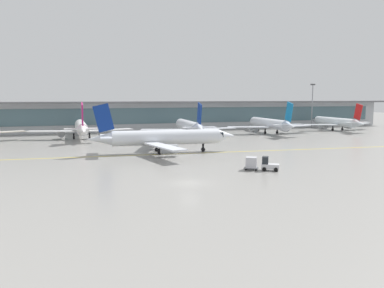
{
  "coord_description": "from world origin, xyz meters",
  "views": [
    {
      "loc": [
        -14.68,
        -46.09,
        10.93
      ],
      "look_at": [
        5.54,
        16.03,
        3.0
      ],
      "focal_mm": 36.18,
      "sensor_mm": 36.0,
      "label": 1
    }
  ],
  "objects_px": {
    "gate_airplane_3": "(189,126)",
    "apron_light_mast_1": "(312,104)",
    "gate_airplane_5": "(335,122)",
    "taxiing_regional_jet": "(165,138)",
    "gate_airplane_4": "(269,124)",
    "cargo_dolly_lead": "(251,163)",
    "gate_airplane_2": "(81,127)",
    "baggage_tug": "(269,165)"
  },
  "relations": [
    {
      "from": "gate_airplane_4",
      "to": "cargo_dolly_lead",
      "type": "height_order",
      "value": "gate_airplane_4"
    },
    {
      "from": "taxiing_regional_jet",
      "to": "apron_light_mast_1",
      "type": "height_order",
      "value": "apron_light_mast_1"
    },
    {
      "from": "gate_airplane_2",
      "to": "apron_light_mast_1",
      "type": "bearing_deg",
      "value": -81.37
    },
    {
      "from": "baggage_tug",
      "to": "cargo_dolly_lead",
      "type": "xyz_separation_m",
      "value": [
        -2.22,
        1.35,
        0.16
      ]
    },
    {
      "from": "cargo_dolly_lead",
      "to": "baggage_tug",
      "type": "bearing_deg",
      "value": -0.0
    },
    {
      "from": "taxiing_regional_jet",
      "to": "apron_light_mast_1",
      "type": "distance_m",
      "value": 79.35
    },
    {
      "from": "gate_airplane_5",
      "to": "taxiing_regional_jet",
      "type": "relative_size",
      "value": 0.92
    },
    {
      "from": "gate_airplane_5",
      "to": "gate_airplane_4",
      "type": "bearing_deg",
      "value": 100.37
    },
    {
      "from": "gate_airplane_3",
      "to": "apron_light_mast_1",
      "type": "relative_size",
      "value": 1.87
    },
    {
      "from": "cargo_dolly_lead",
      "to": "taxiing_regional_jet",
      "type": "bearing_deg",
      "value": 141.65
    },
    {
      "from": "gate_airplane_2",
      "to": "taxiing_regional_jet",
      "type": "xyz_separation_m",
      "value": [
        14.64,
        -32.97,
        0.02
      ]
    },
    {
      "from": "gate_airplane_3",
      "to": "baggage_tug",
      "type": "relative_size",
      "value": 9.91
    },
    {
      "from": "gate_airplane_2",
      "to": "taxiing_regional_jet",
      "type": "relative_size",
      "value": 0.99
    },
    {
      "from": "gate_airplane_2",
      "to": "cargo_dolly_lead",
      "type": "bearing_deg",
      "value": -157.17
    },
    {
      "from": "gate_airplane_4",
      "to": "gate_airplane_5",
      "type": "bearing_deg",
      "value": -79.16
    },
    {
      "from": "baggage_tug",
      "to": "gate_airplane_2",
      "type": "bearing_deg",
      "value": 145.24
    },
    {
      "from": "taxiing_regional_jet",
      "to": "gate_airplane_5",
      "type": "bearing_deg",
      "value": 31.24
    },
    {
      "from": "gate_airplane_4",
      "to": "cargo_dolly_lead",
      "type": "distance_m",
      "value": 60.69
    },
    {
      "from": "gate_airplane_2",
      "to": "gate_airplane_4",
      "type": "height_order",
      "value": "same"
    },
    {
      "from": "gate_airplane_4",
      "to": "apron_light_mast_1",
      "type": "distance_m",
      "value": 29.85
    },
    {
      "from": "gate_airplane_2",
      "to": "cargo_dolly_lead",
      "type": "height_order",
      "value": "gate_airplane_2"
    },
    {
      "from": "gate_airplane_3",
      "to": "apron_light_mast_1",
      "type": "bearing_deg",
      "value": -68.18
    },
    {
      "from": "gate_airplane_5",
      "to": "taxiing_regional_jet",
      "type": "xyz_separation_m",
      "value": [
        -66.95,
        -33.88,
        0.22
      ]
    },
    {
      "from": "gate_airplane_2",
      "to": "baggage_tug",
      "type": "distance_m",
      "value": 61.26
    },
    {
      "from": "gate_airplane_2",
      "to": "apron_light_mast_1",
      "type": "xyz_separation_m",
      "value": [
        79.94,
        11.77,
        5.6
      ]
    },
    {
      "from": "apron_light_mast_1",
      "to": "taxiing_regional_jet",
      "type": "bearing_deg",
      "value": -145.59
    },
    {
      "from": "gate_airplane_4",
      "to": "baggage_tug",
      "type": "relative_size",
      "value": 9.98
    },
    {
      "from": "taxiing_regional_jet",
      "to": "gate_airplane_3",
      "type": "bearing_deg",
      "value": 68.27
    },
    {
      "from": "gate_airplane_4",
      "to": "gate_airplane_5",
      "type": "distance_m",
      "value": 27.27
    },
    {
      "from": "gate_airplane_4",
      "to": "taxiing_regional_jet",
      "type": "relative_size",
      "value": 0.99
    },
    {
      "from": "gate_airplane_5",
      "to": "baggage_tug",
      "type": "relative_size",
      "value": 9.3
    },
    {
      "from": "taxiing_regional_jet",
      "to": "baggage_tug",
      "type": "xyz_separation_m",
      "value": [
        10.27,
        -22.96,
        -2.05
      ]
    },
    {
      "from": "baggage_tug",
      "to": "apron_light_mast_1",
      "type": "xyz_separation_m",
      "value": [
        55.04,
        67.7,
        7.63
      ]
    },
    {
      "from": "gate_airplane_5",
      "to": "apron_light_mast_1",
      "type": "height_order",
      "value": "apron_light_mast_1"
    },
    {
      "from": "gate_airplane_5",
      "to": "taxiing_regional_jet",
      "type": "height_order",
      "value": "taxiing_regional_jet"
    },
    {
      "from": "gate_airplane_3",
      "to": "gate_airplane_5",
      "type": "bearing_deg",
      "value": -79.94
    },
    {
      "from": "gate_airplane_5",
      "to": "cargo_dolly_lead",
      "type": "relative_size",
      "value": 10.44
    },
    {
      "from": "baggage_tug",
      "to": "cargo_dolly_lead",
      "type": "bearing_deg",
      "value": 180.0
    },
    {
      "from": "gate_airplane_4",
      "to": "cargo_dolly_lead",
      "type": "xyz_separation_m",
      "value": [
        -31.92,
        -51.59,
        -1.87
      ]
    },
    {
      "from": "gate_airplane_3",
      "to": "apron_light_mast_1",
      "type": "distance_m",
      "value": 54.12
    },
    {
      "from": "gate_airplane_5",
      "to": "taxiing_regional_jet",
      "type": "bearing_deg",
      "value": 118.98
    },
    {
      "from": "gate_airplane_5",
      "to": "baggage_tug",
      "type": "distance_m",
      "value": 80.29
    }
  ]
}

